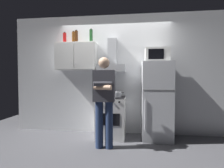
{
  "coord_description": "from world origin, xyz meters",
  "views": [
    {
      "loc": [
        0.43,
        -3.46,
        1.29
      ],
      "look_at": [
        0.0,
        0.0,
        1.15
      ],
      "focal_mm": 28.21,
      "sensor_mm": 36.0,
      "label": 1
    }
  ],
  "objects": [
    {
      "name": "bottle_soda_red",
      "position": [
        -1.13,
        0.4,
        2.17
      ],
      "size": [
        0.07,
        0.07,
        0.26
      ],
      "color": "red",
      "rests_on": "upper_cabinet"
    },
    {
      "name": "person_standing",
      "position": [
        -0.1,
        -0.36,
        0.9
      ],
      "size": [
        0.38,
        0.33,
        1.64
      ],
      "color": "navy",
      "rests_on": "ground_plane"
    },
    {
      "name": "range_hood",
      "position": [
        -0.05,
        0.38,
        1.6
      ],
      "size": [
        0.6,
        0.44,
        0.75
      ],
      "color": "#B7BABF"
    },
    {
      "name": "bottle_wine_green",
      "position": [
        -0.52,
        0.42,
        2.2
      ],
      "size": [
        0.07,
        0.07,
        0.31
      ],
      "color": "#19471E",
      "rests_on": "upper_cabinet"
    },
    {
      "name": "stove_oven",
      "position": [
        -0.05,
        0.25,
        0.43
      ],
      "size": [
        0.6,
        0.62,
        0.87
      ],
      "color": "white",
      "rests_on": "ground_plane"
    },
    {
      "name": "ground_plane",
      "position": [
        0.0,
        0.0,
        0.0
      ],
      "size": [
        7.0,
        7.0,
        0.0
      ],
      "primitive_type": "plane",
      "color": "#4C4C51"
    },
    {
      "name": "refrigerator",
      "position": [
        0.9,
        0.25,
        0.8
      ],
      "size": [
        0.6,
        0.62,
        1.6
      ],
      "color": "silver",
      "rests_on": "ground_plane"
    },
    {
      "name": "cooking_pot",
      "position": [
        0.08,
        0.13,
        0.93
      ],
      "size": [
        0.29,
        0.19,
        0.11
      ],
      "color": "#B7BABF",
      "rests_on": "stove_oven"
    },
    {
      "name": "bottle_rum_dark",
      "position": [
        -0.84,
        0.34,
        2.18
      ],
      "size": [
        0.07,
        0.07,
        0.28
      ],
      "color": "#47230F",
      "rests_on": "upper_cabinet"
    },
    {
      "name": "bottle_beer_brown",
      "position": [
        -0.93,
        0.42,
        2.18
      ],
      "size": [
        0.06,
        0.06,
        0.28
      ],
      "color": "brown",
      "rests_on": "upper_cabinet"
    },
    {
      "name": "upper_cabinet",
      "position": [
        -0.85,
        0.37,
        1.75
      ],
      "size": [
        0.9,
        0.37,
        0.6
      ],
      "color": "white"
    },
    {
      "name": "back_wall_tiled",
      "position": [
        0.0,
        0.6,
        1.35
      ],
      "size": [
        4.8,
        0.1,
        2.7
      ],
      "primitive_type": "cube",
      "color": "white",
      "rests_on": "ground_plane"
    },
    {
      "name": "microwave",
      "position": [
        0.9,
        0.27,
        1.74
      ],
      "size": [
        0.48,
        0.37,
        0.28
      ],
      "color": "silver",
      "rests_on": "refrigerator"
    }
  ]
}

